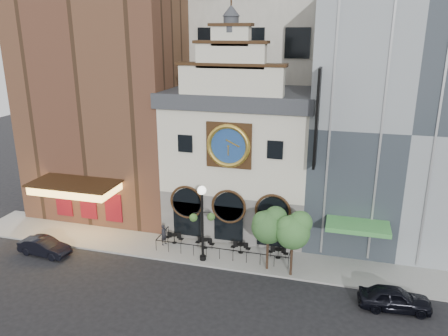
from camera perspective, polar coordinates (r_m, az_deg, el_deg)
ground at (r=33.54m, az=-1.17°, el=-12.99°), size 120.00×120.00×0.00m
sidewalk at (r=35.59m, az=0.01°, el=-10.92°), size 44.00×5.00×0.15m
clock_building at (r=37.90m, az=2.16°, el=1.67°), size 12.60×8.78×18.65m
theater_building at (r=43.49m, az=-14.28°, el=11.15°), size 14.00×15.60×25.00m
retail_building at (r=38.55m, az=22.26°, el=5.93°), size 14.00×14.40×20.00m
office_tower at (r=48.49m, az=5.94°, el=20.93°), size 20.00×16.00×40.00m
cafe_railing at (r=35.34m, az=0.01°, el=-10.17°), size 10.60×2.60×0.90m
bistro_0 at (r=36.85m, az=-6.51°, el=-9.05°), size 1.58×0.68×0.90m
bistro_1 at (r=35.86m, az=-2.51°, el=-9.74°), size 1.58×0.68×0.90m
bistro_2 at (r=35.16m, az=2.20°, el=-10.32°), size 1.58×0.68×0.90m
bistro_3 at (r=34.67m, az=7.09°, el=-10.88°), size 1.58×0.68×0.90m
car_right at (r=30.91m, az=21.40°, el=-15.57°), size 4.62×2.18×1.53m
car_left at (r=37.83m, az=-22.40°, el=-9.48°), size 4.35×1.82×1.40m
pedestrian at (r=36.55m, az=-7.85°, el=-8.62°), size 0.61×0.74×1.75m
lamppost at (r=32.75m, az=-2.86°, el=-6.16°), size 1.84×1.10×6.04m
tree_left at (r=31.76m, az=5.90°, el=-7.33°), size 2.53×2.44×4.88m
tree_right at (r=31.20m, az=9.07°, el=-7.93°), size 2.54×2.44×4.89m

